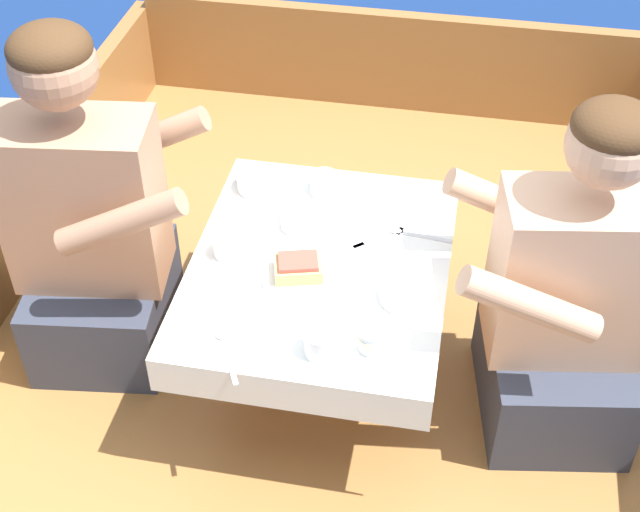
{
  "coord_description": "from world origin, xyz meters",
  "views": [
    {
      "loc": [
        0.32,
        -1.64,
        2.25
      ],
      "look_at": [
        0.0,
        0.05,
        0.76
      ],
      "focal_mm": 50.0,
      "sensor_mm": 36.0,
      "label": 1
    }
  ],
  "objects": [
    {
      "name": "ground_plane",
      "position": [
        0.0,
        0.0,
        0.0
      ],
      "size": [
        60.0,
        60.0,
        0.0
      ],
      "primitive_type": "plane",
      "color": "navy"
    },
    {
      "name": "boat_deck",
      "position": [
        0.0,
        0.0,
        0.16
      ],
      "size": [
        2.08,
        3.09,
        0.33
      ],
      "primitive_type": "cube",
      "color": "#9E6B38",
      "rests_on": "ground_plane"
    },
    {
      "name": "bow_coaming",
      "position": [
        0.0,
        1.52,
        0.53
      ],
      "size": [
        1.96,
        0.06,
        0.4
      ],
      "primitive_type": "cube",
      "color": "#936033",
      "rests_on": "boat_deck"
    },
    {
      "name": "cockpit_table",
      "position": [
        0.0,
        0.05,
        0.69
      ],
      "size": [
        0.66,
        0.82,
        0.41
      ],
      "color": "#B2B2B7",
      "rests_on": "boat_deck"
    },
    {
      "name": "person_port",
      "position": [
        -0.63,
        0.06,
        0.74
      ],
      "size": [
        0.56,
        0.5,
        1.0
      ],
      "rotation": [
        0.0,
        0.0,
        0.13
      ],
      "color": "#333847",
      "rests_on": "boat_deck"
    },
    {
      "name": "person_starboard",
      "position": [
        0.63,
        0.03,
        0.71
      ],
      "size": [
        0.57,
        0.51,
        0.96
      ],
      "rotation": [
        0.0,
        0.0,
        3.3
      ],
      "color": "#333847",
      "rests_on": "boat_deck"
    },
    {
      "name": "plate_sandwich",
      "position": [
        -0.04,
        -0.02,
        0.74
      ],
      "size": [
        0.19,
        0.19,
        0.01
      ],
      "color": "white",
      "rests_on": "cockpit_table"
    },
    {
      "name": "plate_bread",
      "position": [
        0.16,
        0.34,
        0.74
      ],
      "size": [
        0.18,
        0.18,
        0.01
      ],
      "color": "white",
      "rests_on": "cockpit_table"
    },
    {
      "name": "sandwich",
      "position": [
        -0.04,
        -0.02,
        0.77
      ],
      "size": [
        0.14,
        0.12,
        0.05
      ],
      "rotation": [
        0.0,
        0.0,
        0.27
      ],
      "color": "tan",
      "rests_on": "plate_sandwich"
    },
    {
      "name": "bowl_port_near",
      "position": [
        -0.23,
        0.33,
        0.76
      ],
      "size": [
        0.13,
        0.13,
        0.04
      ],
      "color": "white",
      "rests_on": "cockpit_table"
    },
    {
      "name": "bowl_starboard_near",
      "position": [
        -0.08,
        0.18,
        0.76
      ],
      "size": [
        0.12,
        0.12,
        0.04
      ],
      "color": "white",
      "rests_on": "cockpit_table"
    },
    {
      "name": "bowl_center_far",
      "position": [
        0.23,
        -0.05,
        0.76
      ],
      "size": [
        0.14,
        0.14,
        0.04
      ],
      "color": "white",
      "rests_on": "cockpit_table"
    },
    {
      "name": "coffee_cup_port",
      "position": [
        0.06,
        -0.26,
        0.77
      ],
      "size": [
        0.11,
        0.08,
        0.06
      ],
      "color": "white",
      "rests_on": "cockpit_table"
    },
    {
      "name": "coffee_cup_starboard",
      "position": [
        -0.04,
        0.34,
        0.77
      ],
      "size": [
        0.11,
        0.08,
        0.06
      ],
      "color": "white",
      "rests_on": "cockpit_table"
    },
    {
      "name": "coffee_cup_center",
      "position": [
        -0.24,
        0.03,
        0.76
      ],
      "size": [
        0.1,
        0.08,
        0.06
      ],
      "color": "white",
      "rests_on": "cockpit_table"
    },
    {
      "name": "tin_can",
      "position": [
        0.17,
        -0.23,
        0.76
      ],
      "size": [
        0.07,
        0.07,
        0.05
      ],
      "color": "silver",
      "rests_on": "cockpit_table"
    },
    {
      "name": "utensil_spoon_center",
      "position": [
        0.22,
        0.2,
        0.74
      ],
      "size": [
        0.17,
        0.03,
        0.01
      ],
      "rotation": [
        0.0,
        0.0,
        3.03
      ],
      "color": "silver",
      "rests_on": "cockpit_table"
    },
    {
      "name": "utensil_fork_port",
      "position": [
        0.17,
        0.15,
        0.74
      ],
      "size": [
        0.06,
        0.17,
        0.0
      ],
      "rotation": [
        0.0,
        0.0,
        1.29
      ],
      "color": "silver",
      "rests_on": "cockpit_table"
    },
    {
      "name": "utensil_spoon_starboard",
      "position": [
        -0.16,
        -0.3,
        0.74
      ],
      "size": [
        0.09,
        0.16,
        0.01
      ],
      "rotation": [
        0.0,
        0.0,
        2.03
      ],
      "color": "silver",
      "rests_on": "cockpit_table"
    },
    {
      "name": "utensil_fork_starboard",
      "position": [
        0.05,
        0.09,
        0.74
      ],
      "size": [
        0.14,
        0.13,
        0.0
      ],
      "rotation": [
        0.0,
        0.0,
        0.71
      ],
      "color": "silver",
      "rests_on": "cockpit_table"
    }
  ]
}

